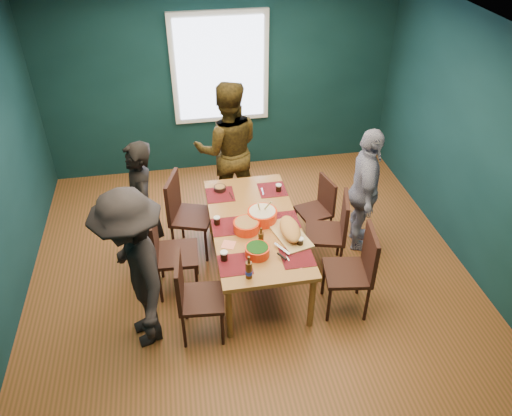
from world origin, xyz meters
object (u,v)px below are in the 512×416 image
Objects in this scene: chair_right_far at (320,205)px; bowl_salad at (246,226)px; chair_left_near at (192,292)px; bowl_herbs at (257,251)px; person_far_left at (142,208)px; person_near_left at (135,271)px; person_back at (228,149)px; chair_left_mid at (166,248)px; chair_right_mid at (334,227)px; person_right at (365,191)px; chair_left_far at (183,209)px; dining_table at (256,228)px; chair_right_near at (357,266)px; bowl_dumpling at (262,215)px; cutting_board at (290,230)px.

bowl_salad is (-1.01, -0.64, 0.30)m from chair_right_far.
bowl_herbs is at bearing 24.74° from chair_left_near.
person_near_left reaches higher than person_far_left.
chair_left_near is 0.53× the size of person_back.
chair_left_mid is 0.70m from chair_left_near.
chair_right_mid is at bearing 26.89° from bowl_herbs.
person_right is at bearing 29.73° from bowl_herbs.
chair_left_far is 1.65m from chair_right_far.
person_back is at bearing 62.27° from chair_left_mid.
bowl_salad is (-1.01, -0.08, 0.22)m from chair_right_mid.
chair_right_mid is 0.56× the size of person_near_left.
dining_table is 7.69× the size of bowl_herbs.
person_back is at bearing 90.02° from bowl_salad.
person_far_left is 1.19m from bowl_salad.
bowl_salad is at bearing 50.82° from chair_left_near.
chair_right_far is 0.48× the size of person_near_left.
chair_left_mid is at bearing -174.60° from chair_right_far.
chair_right_mid is 0.68m from chair_right_near.
dining_table is 0.53m from bowl_herbs.
chair_left_near is 1.25m from person_far_left.
chair_right_near is 2.33m from person_back.
dining_table is 5.86× the size of bowl_dumpling.
chair_left_mid is 4.11× the size of bowl_herbs.
chair_left_near is 0.58m from person_near_left.
person_far_left is at bearing 161.93° from dining_table.
chair_right_near reaches higher than bowl_salad.
person_near_left reaches higher than chair_right_near.
chair_left_far reaches higher than dining_table.
cutting_board reaches higher than chair_right_far.
person_right is at bearing 11.51° from bowl_dumpling.
person_back reaches higher than chair_right_far.
person_near_left is at bearing 126.12° from person_right.
person_far_left is 0.88× the size of person_back.
person_far_left is at bearing 118.46° from chair_left_mid.
chair_left_far is at bearing 146.88° from bowl_dumpling.
bowl_herbs is at bearing 177.79° from chair_right_near.
bowl_dumpling reaches higher than cutting_board.
chair_left_near is at bearing 10.87° from person_far_left.
cutting_board is at bearing 89.91° from person_near_left.
person_right reaches higher than chair_right_mid.
bowl_salad is 0.24m from bowl_dumpling.
chair_left_near is at bearing -134.45° from bowl_salad.
chair_right_mid is 1.03m from bowl_salad.
dining_table is 1.27m from person_far_left.
person_far_left is 1.65m from cutting_board.
chair_right_mid is 0.61× the size of person_right.
bowl_dumpling reaches higher than chair_left_near.
chair_left_near is 0.94m from bowl_salad.
person_back reaches higher than chair_right_near.
chair_left_near is 0.56× the size of person_near_left.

